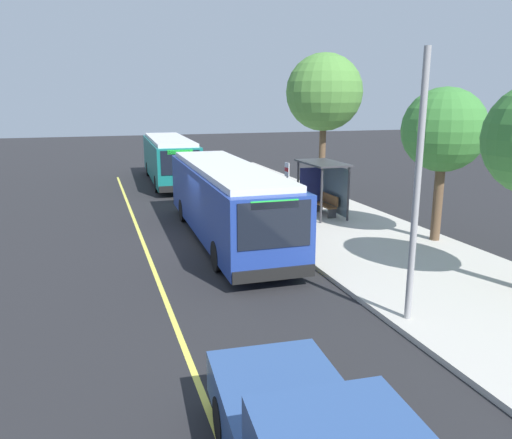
% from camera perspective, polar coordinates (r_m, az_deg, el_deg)
% --- Properties ---
extents(ground_plane, '(120.00, 120.00, 0.00)m').
position_cam_1_polar(ground_plane, '(19.70, -6.16, -2.49)').
color(ground_plane, '#232326').
extents(sidewalk_curb, '(44.00, 6.40, 0.15)m').
position_cam_1_polar(sidewalk_curb, '(21.67, 9.53, -0.91)').
color(sidewalk_curb, '#B7B2A8').
rests_on(sidewalk_curb, ground_plane).
extents(lane_stripe_center, '(36.00, 0.14, 0.01)m').
position_cam_1_polar(lane_stripe_center, '(19.39, -12.54, -3.00)').
color(lane_stripe_center, '#E0D64C').
rests_on(lane_stripe_center, ground_plane).
extents(transit_bus_main, '(11.73, 2.83, 2.95)m').
position_cam_1_polar(transit_bus_main, '(19.57, -3.41, 2.33)').
color(transit_bus_main, navy).
rests_on(transit_bus_main, ground_plane).
extents(transit_bus_second, '(11.26, 2.99, 2.95)m').
position_cam_1_polar(transit_bus_second, '(33.70, -9.81, 6.89)').
color(transit_bus_second, '#146B66').
rests_on(transit_bus_second, ground_plane).
extents(bus_shelter, '(2.90, 1.60, 2.48)m').
position_cam_1_polar(bus_shelter, '(23.39, 7.72, 4.82)').
color(bus_shelter, '#333338').
rests_on(bus_shelter, sidewalk_curb).
extents(waiting_bench, '(1.60, 0.48, 0.95)m').
position_cam_1_polar(waiting_bench, '(23.57, 8.03, 1.70)').
color(waiting_bench, brown).
rests_on(waiting_bench, sidewalk_curb).
extents(route_sign_post, '(0.44, 0.08, 2.80)m').
position_cam_1_polar(route_sign_post, '(20.40, 3.54, 3.76)').
color(route_sign_post, '#333338').
rests_on(route_sign_post, sidewalk_curb).
extents(pedestrian_commuter, '(0.24, 0.40, 1.69)m').
position_cam_1_polar(pedestrian_commuter, '(23.78, 1.60, 3.13)').
color(pedestrian_commuter, '#282D47').
rests_on(pedestrian_commuter, sidewalk_curb).
extents(street_tree_upstreet, '(3.07, 3.07, 5.71)m').
position_cam_1_polar(street_tree_upstreet, '(19.82, 20.56, 9.43)').
color(street_tree_upstreet, brown).
rests_on(street_tree_upstreet, sidewalk_curb).
extents(street_tree_downstreet, '(4.13, 4.13, 7.68)m').
position_cam_1_polar(street_tree_downstreet, '(28.13, 7.74, 14.08)').
color(street_tree_downstreet, brown).
rests_on(street_tree_downstreet, sidewalk_curb).
extents(utility_pole, '(0.16, 0.16, 6.40)m').
position_cam_1_polar(utility_pole, '(12.25, 17.81, 3.16)').
color(utility_pole, gray).
rests_on(utility_pole, sidewalk_curb).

